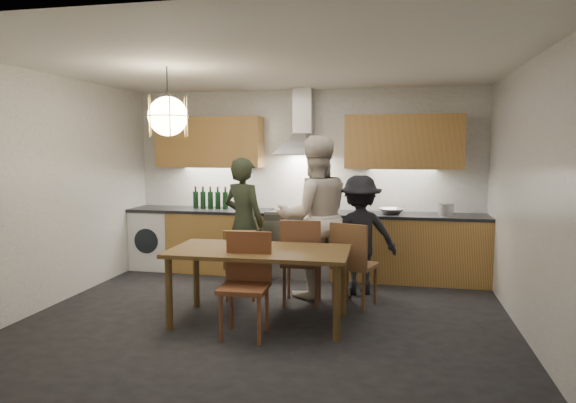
% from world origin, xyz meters
% --- Properties ---
extents(ground, '(5.00, 5.00, 0.00)m').
position_xyz_m(ground, '(0.00, 0.00, 0.00)').
color(ground, black).
rests_on(ground, ground).
extents(room_shell, '(5.02, 4.52, 2.61)m').
position_xyz_m(room_shell, '(0.00, 0.00, 1.71)').
color(room_shell, white).
rests_on(room_shell, ground).
extents(counter_run, '(5.00, 0.62, 0.90)m').
position_xyz_m(counter_run, '(0.02, 1.95, 0.45)').
color(counter_run, '#BB8C48').
rests_on(counter_run, ground).
extents(range_stove, '(0.90, 0.60, 0.92)m').
position_xyz_m(range_stove, '(0.00, 1.94, 0.44)').
color(range_stove, silver).
rests_on(range_stove, ground).
extents(wall_fixtures, '(4.30, 0.54, 1.10)m').
position_xyz_m(wall_fixtures, '(0.00, 2.07, 1.87)').
color(wall_fixtures, tan).
rests_on(wall_fixtures, ground).
extents(pendant_lamp, '(0.43, 0.43, 0.70)m').
position_xyz_m(pendant_lamp, '(-1.00, -0.10, 2.10)').
color(pendant_lamp, black).
rests_on(pendant_lamp, ground).
extents(dining_table, '(1.82, 0.94, 0.76)m').
position_xyz_m(dining_table, '(-0.05, -0.08, 0.67)').
color(dining_table, brown).
rests_on(dining_table, ground).
extents(chair_back_left, '(0.45, 0.45, 0.84)m').
position_xyz_m(chair_back_left, '(-0.47, 0.63, 0.48)').
color(chair_back_left, brown).
rests_on(chair_back_left, ground).
extents(chair_back_mid, '(0.47, 0.47, 0.99)m').
position_xyz_m(chair_back_mid, '(0.27, 0.54, 0.57)').
color(chair_back_mid, brown).
rests_on(chair_back_mid, ground).
extents(chair_back_right, '(0.55, 0.55, 0.96)m').
position_xyz_m(chair_back_right, '(0.83, 0.58, 0.55)').
color(chair_back_right, brown).
rests_on(chair_back_right, ground).
extents(chair_front, '(0.46, 0.46, 0.98)m').
position_xyz_m(chair_front, '(-0.09, -0.41, 0.56)').
color(chair_front, brown).
rests_on(chair_front, ground).
extents(person_left, '(0.71, 0.60, 1.66)m').
position_xyz_m(person_left, '(-0.60, 1.21, 0.83)').
color(person_left, black).
rests_on(person_left, ground).
extents(person_mid, '(1.15, 1.05, 1.92)m').
position_xyz_m(person_mid, '(0.35, 0.98, 0.96)').
color(person_mid, beige).
rests_on(person_mid, ground).
extents(person_right, '(1.05, 0.78, 1.45)m').
position_xyz_m(person_right, '(0.87, 1.21, 0.72)').
color(person_right, black).
rests_on(person_right, ground).
extents(mixing_bowl, '(0.42, 0.42, 0.08)m').
position_xyz_m(mixing_bowl, '(1.23, 1.91, 0.94)').
color(mixing_bowl, '#A8A8AB').
rests_on(mixing_bowl, counter_run).
extents(stock_pot, '(0.20, 0.20, 0.14)m').
position_xyz_m(stock_pot, '(1.94, 1.98, 0.97)').
color(stock_pot, '#ABABAE').
rests_on(stock_pot, counter_run).
extents(wine_bottles, '(0.53, 0.08, 0.32)m').
position_xyz_m(wine_bottles, '(-1.34, 1.98, 1.06)').
color(wine_bottles, black).
rests_on(wine_bottles, counter_run).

